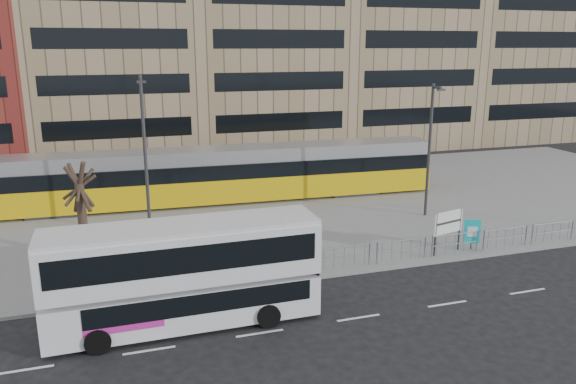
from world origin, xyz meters
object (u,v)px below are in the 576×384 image
object	(u,v)px
tram	(212,175)
station_sign	(448,224)
double_decker_bus	(184,271)
traffic_light_west	(189,245)
bare_tree	(76,158)
pedestrian	(187,237)
ad_panel	(472,232)
lamp_post_west	(145,151)
lamp_post_east	(430,145)

from	to	relation	value
tram	station_sign	bearing A→B (deg)	-51.30
double_decker_bus	traffic_light_west	distance (m)	3.05
station_sign	bare_tree	size ratio (longest dim) A/B	0.32
station_sign	bare_tree	world-z (taller)	bare_tree
station_sign	tram	bearing A→B (deg)	111.71
pedestrian	bare_tree	distance (m)	6.52
pedestrian	traffic_light_west	world-z (taller)	traffic_light_west
double_decker_bus	tram	xyz separation A→B (m)	(3.97, 16.37, -0.22)
double_decker_bus	tram	size ratio (longest dim) A/B	0.33
tram	ad_panel	world-z (taller)	tram
double_decker_bus	ad_panel	bearing A→B (deg)	12.22
double_decker_bus	pedestrian	world-z (taller)	double_decker_bus
traffic_light_west	double_decker_bus	bearing A→B (deg)	-107.31
traffic_light_west	pedestrian	bearing A→B (deg)	78.45
lamp_post_west	bare_tree	world-z (taller)	lamp_post_west
tram	lamp_post_west	bearing A→B (deg)	-125.25
lamp_post_west	station_sign	bearing A→B (deg)	-27.30
pedestrian	traffic_light_west	xyz separation A→B (m)	(-0.45, -4.40, 1.19)
tram	station_sign	distance (m)	16.20
ad_panel	lamp_post_east	size ratio (longest dim) A/B	0.20
traffic_light_west	lamp_post_west	bearing A→B (deg)	93.00
traffic_light_west	lamp_post_east	world-z (taller)	lamp_post_east
pedestrian	traffic_light_west	bearing A→B (deg)	-178.36
bare_tree	pedestrian	bearing A→B (deg)	-8.80
traffic_light_west	ad_panel	bearing A→B (deg)	-4.20
traffic_light_west	bare_tree	xyz separation A→B (m)	(-4.46, 5.16, 3.04)
traffic_light_west	lamp_post_west	xyz separation A→B (m)	(-1.16, 7.56, 2.75)
tram	lamp_post_west	xyz separation A→B (m)	(-4.52, -5.82, 2.92)
station_sign	lamp_post_east	distance (m)	7.04
traffic_light_west	lamp_post_east	size ratio (longest dim) A/B	0.39
station_sign	traffic_light_west	size ratio (longest dim) A/B	0.71
pedestrian	traffic_light_west	size ratio (longest dim) A/B	0.51
lamp_post_east	bare_tree	world-z (taller)	lamp_post_east
station_sign	pedestrian	bearing A→B (deg)	147.35
ad_panel	lamp_post_west	size ratio (longest dim) A/B	0.18
ad_panel	double_decker_bus	bearing A→B (deg)	-148.73
lamp_post_east	bare_tree	distance (m)	19.81
double_decker_bus	lamp_post_east	xyz separation A→B (m)	(15.93, 9.26, 2.35)
pedestrian	station_sign	bearing A→B (deg)	-100.76
pedestrian	lamp_post_west	world-z (taller)	lamp_post_west
ad_panel	bare_tree	world-z (taller)	bare_tree
ad_panel	lamp_post_west	xyz separation A→B (m)	(-15.58, 7.18, 3.80)
double_decker_bus	lamp_post_east	world-z (taller)	lamp_post_east
station_sign	traffic_light_west	xyz separation A→B (m)	(-12.91, -0.30, 0.45)
pedestrian	bare_tree	size ratio (longest dim) A/B	0.23
double_decker_bus	bare_tree	world-z (taller)	bare_tree
station_sign	bare_tree	distance (m)	18.37
ad_panel	station_sign	bearing A→B (deg)	-158.17
station_sign	lamp_post_east	world-z (taller)	lamp_post_east
ad_panel	lamp_post_east	distance (m)	6.88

